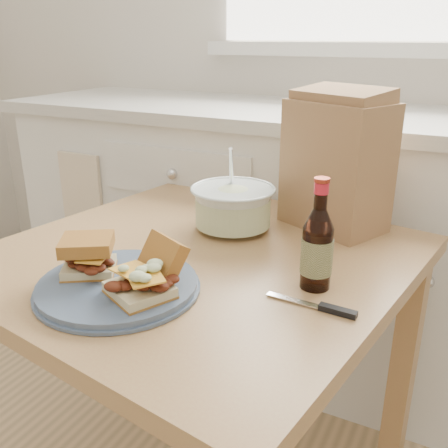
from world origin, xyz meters
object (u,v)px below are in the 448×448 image
at_px(dining_table, 199,294).
at_px(beer_bottle, 317,248).
at_px(plate, 118,286).
at_px(paper_bag, 336,166).
at_px(coleslaw_bowl, 233,209).

height_order(dining_table, beer_bottle, beer_bottle).
relative_size(plate, beer_bottle, 1.39).
xyz_separation_m(beer_bottle, paper_bag, (-0.06, 0.34, 0.07)).
height_order(beer_bottle, paper_bag, paper_bag).
relative_size(beer_bottle, paper_bag, 0.70).
xyz_separation_m(coleslaw_bowl, beer_bottle, (0.27, -0.20, 0.03)).
relative_size(coleslaw_bowl, paper_bag, 0.67).
xyz_separation_m(plate, paper_bag, (0.27, 0.52, 0.15)).
bearing_deg(plate, dining_table, 78.42).
relative_size(dining_table, beer_bottle, 4.53).
height_order(coleslaw_bowl, paper_bag, paper_bag).
bearing_deg(beer_bottle, plate, -137.94).
height_order(dining_table, coleslaw_bowl, coleslaw_bowl).
height_order(plate, beer_bottle, beer_bottle).
bearing_deg(coleslaw_bowl, dining_table, -92.19).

